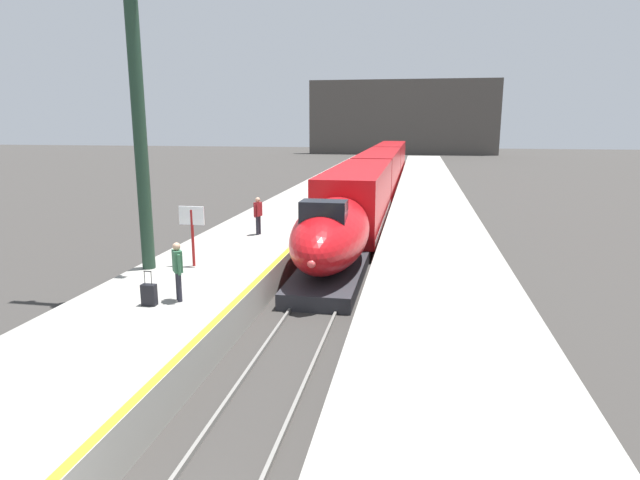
% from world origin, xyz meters
% --- Properties ---
extents(platform_left, '(4.80, 110.00, 1.05)m').
position_xyz_m(platform_left, '(-4.05, 24.75, 0.53)').
color(platform_left, gray).
rests_on(platform_left, ground).
extents(platform_right, '(4.80, 110.00, 1.05)m').
position_xyz_m(platform_right, '(4.05, 24.75, 0.53)').
color(platform_right, gray).
rests_on(platform_right, ground).
extents(platform_left_safety_stripe, '(0.20, 107.80, 0.01)m').
position_xyz_m(platform_left_safety_stripe, '(-1.77, 24.75, 1.05)').
color(platform_left_safety_stripe, yellow).
rests_on(platform_left_safety_stripe, platform_left).
extents(rail_main_left, '(0.08, 110.00, 0.12)m').
position_xyz_m(rail_main_left, '(-0.75, 27.50, 0.06)').
color(rail_main_left, slate).
rests_on(rail_main_left, ground).
extents(rail_main_right, '(0.08, 110.00, 0.12)m').
position_xyz_m(rail_main_right, '(0.75, 27.50, 0.06)').
color(rail_main_right, slate).
rests_on(rail_main_right, ground).
extents(highspeed_train_main, '(2.92, 57.97, 3.60)m').
position_xyz_m(highspeed_train_main, '(0.00, 39.56, 1.95)').
color(highspeed_train_main, '#B20F14').
rests_on(highspeed_train_main, ground).
extents(station_column_mid, '(4.00, 0.68, 10.29)m').
position_xyz_m(station_column_mid, '(-5.90, 12.11, 7.16)').
color(station_column_mid, '#1E3828').
rests_on(station_column_mid, platform_left).
extents(passenger_near_edge, '(0.40, 0.48, 1.69)m').
position_xyz_m(passenger_near_edge, '(-3.36, 9.00, 2.04)').
color(passenger_near_edge, '#23232D').
rests_on(passenger_near_edge, platform_left).
extents(passenger_mid_platform, '(0.32, 0.55, 1.69)m').
position_xyz_m(passenger_mid_platform, '(-3.81, 18.30, 2.04)').
color(passenger_mid_platform, '#23232D').
rests_on(passenger_mid_platform, platform_left).
extents(rolling_suitcase, '(0.40, 0.22, 0.98)m').
position_xyz_m(rolling_suitcase, '(-4.00, 8.49, 1.35)').
color(rolling_suitcase, black).
rests_on(rolling_suitcase, platform_left).
extents(departure_info_board, '(0.90, 0.10, 2.12)m').
position_xyz_m(departure_info_board, '(-4.48, 12.65, 2.56)').
color(departure_info_board, maroon).
rests_on(departure_info_board, platform_left).
extents(terminus_back_wall, '(36.00, 2.00, 14.00)m').
position_xyz_m(terminus_back_wall, '(0.00, 102.00, 7.00)').
color(terminus_back_wall, '#4C4742').
rests_on(terminus_back_wall, ground).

